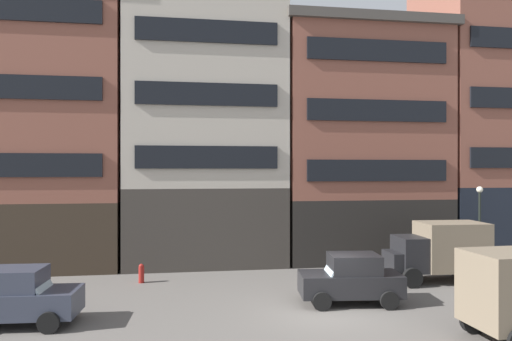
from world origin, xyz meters
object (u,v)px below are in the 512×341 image
object	(u,v)px
sedan_dark	(351,279)
streetlamp_curbside	(480,215)
sedan_parked_curb	(17,297)
fire_hydrant_curbside	(141,273)
delivery_truck_far	(439,249)

from	to	relation	value
sedan_dark	streetlamp_curbside	distance (m)	9.98
sedan_parked_curb	fire_hydrant_curbside	size ratio (longest dim) A/B	4.56
sedan_parked_curb	fire_hydrant_curbside	distance (m)	6.21
delivery_truck_far	sedan_dark	distance (m)	5.73
delivery_truck_far	streetlamp_curbside	distance (m)	4.32
sedan_dark	streetlamp_curbside	xyz separation A→B (m)	(8.53, 4.88, 1.76)
sedan_parked_curb	sedan_dark	bearing A→B (deg)	3.75
delivery_truck_far	streetlamp_curbside	bearing A→B (deg)	32.62
delivery_truck_far	sedan_dark	xyz separation A→B (m)	(-5.05, -2.65, -0.51)
delivery_truck_far	sedan_parked_curb	size ratio (longest dim) A/B	1.17
streetlamp_curbside	delivery_truck_far	bearing A→B (deg)	-147.38
delivery_truck_far	fire_hydrant_curbside	bearing A→B (deg)	172.16
sedan_dark	streetlamp_curbside	bearing A→B (deg)	29.74
sedan_dark	fire_hydrant_curbside	distance (m)	9.13
delivery_truck_far	sedan_parked_curb	xyz separation A→B (m)	(-16.39, -3.39, -0.51)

